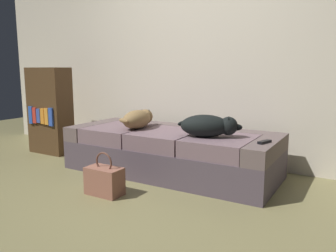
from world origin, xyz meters
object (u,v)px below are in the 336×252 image
Objects in this scene: dog_tan at (138,119)px; dog_dark at (209,126)px; couch at (170,152)px; handbag at (104,180)px; tv_remote at (265,142)px; bookshelf at (50,111)px.

dog_dark reaches higher than dog_tan.
couch reaches higher than handbag.
tv_remote is (0.52, -0.01, -0.09)m from dog_dark.
couch is 1.99× the size of bookshelf.
dog_tan is (-0.36, -0.06, 0.33)m from couch.
bookshelf is (-1.61, 0.82, 0.42)m from handbag.
dog_dark is at bearing -4.88° from dog_tan.
tv_remote is at bearing -1.14° from dog_dark.
bookshelf is (-2.80, 0.13, 0.08)m from tv_remote.
dog_tan is at bearing -170.77° from couch.
dog_dark is 3.92× the size of tv_remote.
couch is at bearing 164.86° from dog_dark.
dog_dark is at bearing -162.60° from tv_remote.
dog_tan is 0.91m from handbag.
dog_dark is at bearing 46.88° from handbag.
handbag is 0.34× the size of bookshelf.
handbag is at bearing -130.94° from tv_remote.
handbag is (0.19, -0.78, -0.43)m from dog_tan.
dog_dark is (0.49, -0.13, 0.33)m from couch.
bookshelf is (-2.28, 0.12, -0.01)m from dog_dark.
dog_tan reaches higher than handbag.
tv_remote is at bearing -3.46° from dog_tan.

